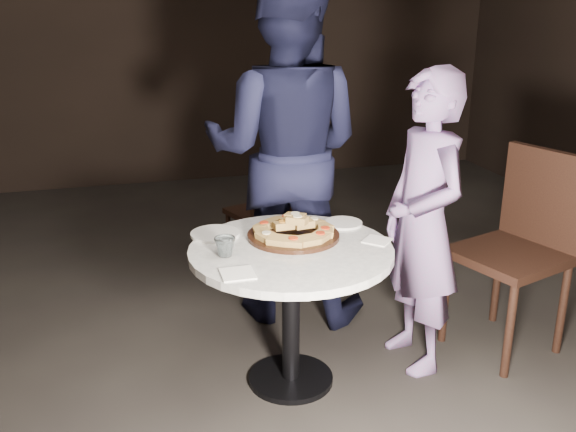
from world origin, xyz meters
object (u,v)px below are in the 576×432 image
at_px(chair_right, 524,237).
at_px(diner_teal, 423,224).
at_px(chair_far, 267,207).
at_px(table, 291,274).
at_px(serving_board, 293,236).
at_px(water_glass, 225,247).
at_px(focaccia_pile, 294,228).
at_px(diner_navy, 285,152).

bearing_deg(chair_right, diner_teal, -104.87).
bearing_deg(diner_teal, chair_far, -164.06).
relative_size(chair_far, diner_teal, 0.54).
height_order(table, diner_teal, diner_teal).
relative_size(serving_board, diner_teal, 0.29).
xyz_separation_m(table, water_glass, (-0.29, -0.02, 0.17)).
relative_size(table, diner_teal, 0.70).
bearing_deg(serving_board, diner_teal, -8.99).
relative_size(serving_board, water_glass, 4.64).
distance_m(table, water_glass, 0.34).
distance_m(focaccia_pile, chair_far, 1.19).
height_order(table, chair_far, chair_far).
relative_size(serving_board, chair_right, 0.42).
distance_m(table, chair_far, 1.28).
xyz_separation_m(serving_board, focaccia_pile, (0.00, 0.00, 0.04)).
xyz_separation_m(focaccia_pile, water_glass, (-0.34, -0.14, -0.00)).
bearing_deg(chair_right, table, -105.48).
relative_size(focaccia_pile, chair_right, 0.37).
relative_size(serving_board, focaccia_pile, 1.12).
height_order(serving_board, chair_far, chair_far).
bearing_deg(diner_navy, chair_right, 172.62).
distance_m(focaccia_pile, water_glass, 0.37).
height_order(water_glass, diner_navy, diner_navy).
xyz_separation_m(focaccia_pile, diner_navy, (0.12, 0.60, 0.21)).
bearing_deg(water_glass, serving_board, 21.80).
bearing_deg(chair_right, chair_far, -157.75).
relative_size(table, water_glass, 11.14).
bearing_deg(chair_far, diner_navy, 66.77).
relative_size(table, diner_navy, 0.54).
bearing_deg(focaccia_pile, serving_board, -131.69).
height_order(serving_board, diner_teal, diner_teal).
bearing_deg(table, chair_right, 2.60).
distance_m(diner_navy, diner_teal, 0.87).
bearing_deg(chair_right, serving_board, -111.11).
height_order(serving_board, water_glass, water_glass).
xyz_separation_m(table, focaccia_pile, (0.05, 0.12, 0.17)).
bearing_deg(chair_right, focaccia_pile, -111.18).
bearing_deg(focaccia_pile, diner_navy, 78.67).
bearing_deg(chair_far, table, 60.99).
relative_size(table, focaccia_pile, 2.69).
distance_m(chair_far, chair_right, 1.59).
distance_m(focaccia_pile, chair_right, 1.19).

